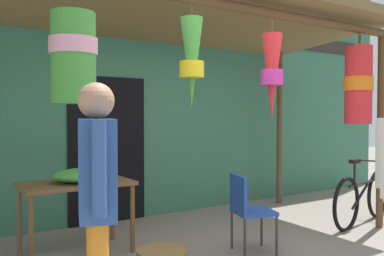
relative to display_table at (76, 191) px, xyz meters
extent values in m
cube|color=#387056|center=(1.27, 1.19, 1.60)|extent=(10.89, 0.25, 4.55)
cube|color=#2D2823|center=(1.27, 1.04, 2.15)|extent=(9.80, 0.04, 0.24)
cube|color=black|center=(0.77, 1.05, 0.33)|extent=(1.10, 0.03, 2.00)
cylinder|color=brown|center=(3.68, -1.14, 0.60)|extent=(0.09, 0.09, 2.54)
cylinder|color=brown|center=(3.68, 0.69, 0.60)|extent=(0.09, 0.09, 2.54)
cylinder|color=brown|center=(1.31, -1.14, 1.87)|extent=(4.93, 0.10, 0.10)
cylinder|color=brown|center=(1.31, 0.69, 2.02)|extent=(4.93, 0.10, 0.10)
cube|color=olive|center=(1.31, -0.22, 1.99)|extent=(5.23, 2.34, 0.30)
cylinder|color=green|center=(-0.37, -1.12, 1.25)|extent=(0.35, 0.35, 0.71)
cylinder|color=pink|center=(-0.37, -1.12, 1.34)|extent=(0.37, 0.37, 0.13)
cylinder|color=brown|center=(0.76, -1.08, 1.77)|extent=(0.01, 0.01, 0.11)
cone|color=green|center=(0.76, -1.08, 1.29)|extent=(0.21, 0.21, 0.84)
cylinder|color=yellow|center=(0.76, -1.08, 1.23)|extent=(0.23, 0.23, 0.15)
cylinder|color=brown|center=(1.81, -1.05, 1.75)|extent=(0.01, 0.01, 0.14)
cone|color=red|center=(1.81, -1.05, 1.22)|extent=(0.22, 0.22, 0.93)
cylinder|color=#D13399|center=(1.81, -1.05, 1.21)|extent=(0.24, 0.24, 0.17)
cylinder|color=brown|center=(3.17, -1.16, 1.74)|extent=(0.01, 0.01, 0.17)
cylinder|color=red|center=(3.17, -1.16, 1.18)|extent=(0.33, 0.33, 0.96)
cylinder|color=orange|center=(3.17, -1.16, 1.19)|extent=(0.35, 0.35, 0.17)
cylinder|color=#4C3D23|center=(3.33, -1.07, 1.77)|extent=(0.02, 0.02, 0.10)
ellipsoid|color=yellow|center=(3.33, -1.07, 1.40)|extent=(0.30, 0.25, 0.65)
cube|color=brown|center=(0.00, 0.00, 0.08)|extent=(1.14, 0.65, 0.04)
cylinder|color=brown|center=(-0.52, -0.28, -0.31)|extent=(0.05, 0.05, 0.73)
cylinder|color=brown|center=(0.52, -0.28, -0.31)|extent=(0.05, 0.05, 0.73)
cylinder|color=brown|center=(-0.52, 0.28, -0.31)|extent=(0.05, 0.05, 0.73)
cylinder|color=brown|center=(0.52, 0.28, -0.31)|extent=(0.05, 0.05, 0.73)
ellipsoid|color=green|center=(0.08, -0.05, 0.17)|extent=(0.67, 0.47, 0.15)
ellipsoid|color=pink|center=(0.18, -0.10, 0.18)|extent=(0.30, 0.24, 0.11)
cube|color=#2347A8|center=(1.61, -1.00, -0.23)|extent=(0.50, 0.50, 0.04)
cube|color=#2347A8|center=(1.44, -0.94, -0.03)|extent=(0.15, 0.39, 0.40)
cylinder|color=#333338|center=(1.73, -1.22, -0.45)|extent=(0.03, 0.03, 0.44)
cylinder|color=#333338|center=(1.84, -0.88, -0.45)|extent=(0.03, 0.03, 0.44)
cylinder|color=#333338|center=(1.39, -1.12, -0.45)|extent=(0.03, 0.03, 0.44)
cylinder|color=#333338|center=(1.49, -0.77, -0.45)|extent=(0.03, 0.03, 0.44)
torus|color=black|center=(4.22, -0.78, -0.34)|extent=(0.71, 0.19, 0.71)
torus|color=black|center=(3.20, -0.99, -0.34)|extent=(0.71, 0.19, 0.71)
cylinder|color=black|center=(3.71, -0.88, -0.12)|extent=(0.87, 0.21, 0.04)
cylinder|color=black|center=(3.61, -0.90, -0.29)|extent=(0.49, 0.14, 0.31)
cylinder|color=black|center=(3.43, -0.94, 0.04)|extent=(0.03, 0.03, 0.30)
cube|color=black|center=(3.43, -0.94, 0.20)|extent=(0.21, 0.12, 0.05)
cylinder|color=#262628|center=(4.14, -0.79, 0.14)|extent=(0.11, 0.44, 0.02)
cylinder|color=silver|center=(1.71, -2.40, 0.50)|extent=(0.08, 0.08, 0.56)
cube|color=#2D5193|center=(-0.46, -1.86, 0.47)|extent=(0.33, 0.45, 0.62)
cylinder|color=#2D5193|center=(-0.38, -1.61, 0.50)|extent=(0.08, 0.08, 0.56)
cylinder|color=#2D5193|center=(-0.54, -2.10, 0.50)|extent=(0.08, 0.08, 0.56)
sphere|color=tan|center=(-0.46, -1.86, 0.89)|extent=(0.23, 0.23, 0.23)
camera|label=1|loc=(-1.39, -4.37, 0.80)|focal=39.12mm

